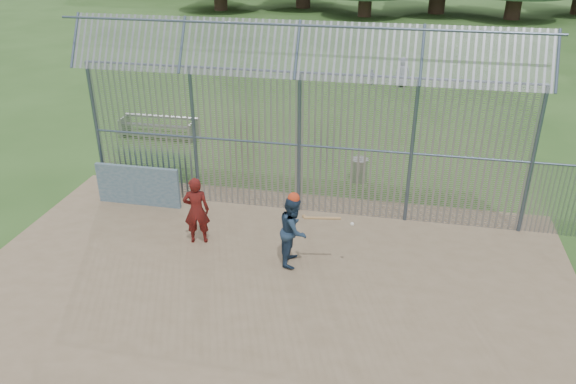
% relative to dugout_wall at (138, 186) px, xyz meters
% --- Properties ---
extents(ground, '(120.00, 120.00, 0.00)m').
position_rel_dugout_wall_xyz_m(ground, '(4.60, -2.90, -0.62)').
color(ground, '#2D511E').
rests_on(ground, ground).
extents(dirt_infield, '(14.00, 10.00, 0.02)m').
position_rel_dugout_wall_xyz_m(dirt_infield, '(4.60, -3.40, -0.61)').
color(dirt_infield, '#756047').
rests_on(dirt_infield, ground).
extents(dugout_wall, '(2.50, 0.12, 1.20)m').
position_rel_dugout_wall_xyz_m(dugout_wall, '(0.00, 0.00, 0.00)').
color(dugout_wall, '#38566B').
rests_on(dugout_wall, dirt_infield).
extents(batter, '(0.68, 0.87, 1.75)m').
position_rel_dugout_wall_xyz_m(batter, '(4.98, -2.08, 0.27)').
color(batter, '#21354E').
rests_on(batter, dirt_infield).
extents(onlooker, '(0.74, 0.58, 1.80)m').
position_rel_dugout_wall_xyz_m(onlooker, '(2.39, -1.64, 0.30)').
color(onlooker, maroon).
rests_on(onlooker, dirt_infield).
extents(bg_kid_standing, '(0.74, 0.52, 1.45)m').
position_rel_dugout_wall_xyz_m(bg_kid_standing, '(7.20, 14.49, 0.11)').
color(bg_kid_standing, slate).
rests_on(bg_kid_standing, ground).
extents(bg_kid_seated, '(0.50, 0.39, 0.79)m').
position_rel_dugout_wall_xyz_m(bg_kid_seated, '(5.70, 14.53, -0.22)').
color(bg_kid_seated, slate).
rests_on(bg_kid_seated, ground).
extents(batting_gear, '(1.57, 0.39, 0.65)m').
position_rel_dugout_wall_xyz_m(batting_gear, '(5.12, -2.11, 1.05)').
color(batting_gear, red).
rests_on(batting_gear, ground).
extents(trash_can, '(0.56, 0.56, 0.82)m').
position_rel_dugout_wall_xyz_m(trash_can, '(6.11, 2.97, -0.24)').
color(trash_can, gray).
rests_on(trash_can, ground).
extents(bleacher, '(3.00, 0.95, 0.72)m').
position_rel_dugout_wall_xyz_m(bleacher, '(-1.73, 5.43, -0.21)').
color(bleacher, gray).
rests_on(bleacher, ground).
extents(backstop_fence, '(20.09, 0.81, 5.30)m').
position_rel_dugout_wall_xyz_m(backstop_fence, '(6.41, 0.53, 1.74)').
color(backstop_fence, '#47566B').
rests_on(backstop_fence, ground).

